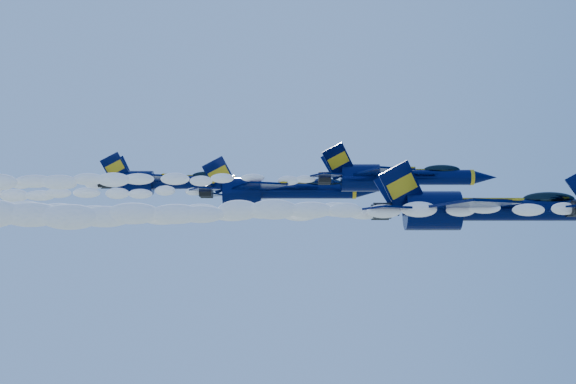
{
  "coord_description": "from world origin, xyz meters",
  "views": [
    {
      "loc": [
        -11.84,
        -65.7,
        145.6
      ],
      "look_at": [
        -11.66,
        4.62,
        153.28
      ],
      "focal_mm": 50.0,
      "sensor_mm": 36.0,
      "label": 1
    }
  ],
  "objects_px": {
    "jet_fourth": "(278,190)",
    "jet_fifth": "(167,182)",
    "jet_third": "(396,177)",
    "jet_second": "(483,209)"
  },
  "relations": [
    {
      "from": "jet_fourth",
      "to": "jet_fifth",
      "type": "distance_m",
      "value": 13.38
    },
    {
      "from": "jet_third",
      "to": "jet_fourth",
      "type": "height_order",
      "value": "jet_third"
    },
    {
      "from": "jet_fourth",
      "to": "jet_fifth",
      "type": "height_order",
      "value": "jet_fifth"
    },
    {
      "from": "jet_second",
      "to": "jet_fifth",
      "type": "xyz_separation_m",
      "value": [
        -27.37,
        24.37,
        5.03
      ]
    },
    {
      "from": "jet_third",
      "to": "jet_fourth",
      "type": "relative_size",
      "value": 0.92
    },
    {
      "from": "jet_second",
      "to": "jet_fifth",
      "type": "relative_size",
      "value": 1.16
    },
    {
      "from": "jet_fourth",
      "to": "jet_third",
      "type": "bearing_deg",
      "value": -28.45
    },
    {
      "from": "jet_second",
      "to": "jet_third",
      "type": "height_order",
      "value": "jet_third"
    },
    {
      "from": "jet_fourth",
      "to": "jet_second",
      "type": "bearing_deg",
      "value": -49.4
    },
    {
      "from": "jet_second",
      "to": "jet_fifth",
      "type": "bearing_deg",
      "value": 138.32
    }
  ]
}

